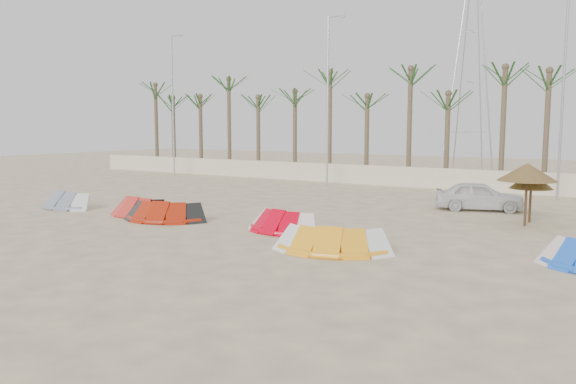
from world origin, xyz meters
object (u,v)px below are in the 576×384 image
Objects in this scene: parasol_mid at (527,172)px; car at (479,196)px; kite_red_right at (285,220)px; kite_grey at (71,199)px; kite_red_left at (142,206)px; parasol_left at (531,180)px; kite_red_mid at (169,210)px; kite_orange at (337,238)px.

parasol_mid is 0.62× the size of car.
kite_red_right is at bearing -140.34° from parasol_mid.
kite_grey and kite_red_left have the same top height.
parasol_mid is at bearing 39.66° from kite_red_right.
parasol_mid reaches higher than kite_grey.
parasol_left is (14.75, 7.33, 1.31)m from kite_red_left.
kite_red_left is at bearing -153.58° from parasol_left.
kite_red_right is 1.48× the size of parasol_left.
car is (16.87, 9.75, 0.26)m from kite_grey.
parasol_left is at bearing 31.13° from kite_red_mid.
kite_red_right is at bearing -135.91° from parasol_left.
kite_red_left is at bearing -156.84° from parasol_mid.
kite_red_mid is (2.03, -0.35, 0.00)m from kite_red_left.
kite_grey is 1.37× the size of parasol_mid.
kite_red_mid is at bearing 171.17° from kite_orange.
parasol_left reaches higher than car.
parasol_left is (12.72, 7.68, 1.31)m from kite_red_mid.
kite_red_right is 0.80× the size of kite_orange.
kite_red_left and kite_red_right have the same top height.
parasol_mid reaches higher than kite_red_right.
kite_grey is at bearing 179.00° from kite_red_mid.
kite_red_left is at bearing 170.12° from kite_red_mid.
parasol_left reaches higher than kite_grey.
kite_grey is 20.62m from parasol_mid.
kite_grey is at bearing -177.14° from kite_red_left.
kite_red_right is (7.43, 0.23, -0.00)m from kite_red_left.
kite_red_left and kite_red_mid have the same top height.
kite_orange is at bearing -30.91° from kite_red_right.
car is (1.51, 11.21, 0.26)m from kite_orange.
kite_grey is 1.10× the size of kite_red_right.
car is (4.73, 9.28, 0.26)m from kite_red_right.
kite_red_mid is 14.14m from car.
kite_red_left is (4.72, 0.24, -0.00)m from kite_grey.
kite_red_right and kite_orange have the same top height.
kite_red_mid is 14.92m from parasol_left.
kite_orange is 0.97× the size of car.
parasol_left is 0.52× the size of car.
kite_red_mid and kite_orange have the same top height.
kite_orange is at bearing 153.42° from car.
kite_red_mid is 0.95× the size of car.
kite_grey and kite_red_mid have the same top height.
parasol_mid is (7.33, 6.08, 1.71)m from kite_red_right.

